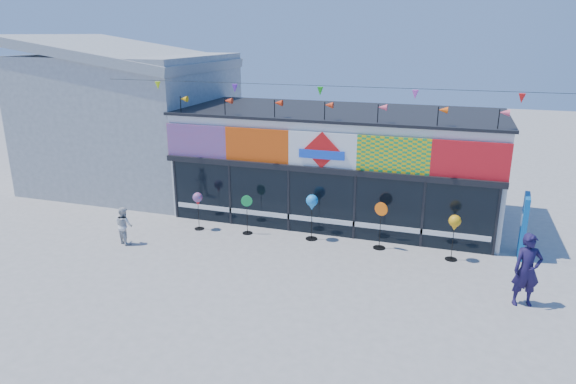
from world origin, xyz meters
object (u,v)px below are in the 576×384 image
at_px(spinner_3, 380,224).
at_px(adult_man, 527,270).
at_px(blue_sign, 524,226).
at_px(spinner_1, 247,214).
at_px(spinner_0, 198,200).
at_px(child, 124,225).
at_px(spinner_2, 312,204).
at_px(spinner_4, 455,224).

bearing_deg(spinner_3, adult_man, -31.34).
distance_m(blue_sign, spinner_1, 9.21).
bearing_deg(spinner_0, child, -132.24).
distance_m(spinner_0, spinner_3, 6.59).
bearing_deg(spinner_0, spinner_2, 4.90).
distance_m(blue_sign, spinner_2, 6.86).
bearing_deg(spinner_0, adult_man, -11.78).
bearing_deg(child, spinner_1, -125.44).
height_order(spinner_3, child, spinner_3).
bearing_deg(adult_man, spinner_0, 152.92).
relative_size(blue_sign, spinner_4, 1.36).
height_order(blue_sign, spinner_3, blue_sign).
height_order(spinner_3, spinner_4, spinner_3).
bearing_deg(spinner_2, spinner_4, -3.09).
distance_m(spinner_2, adult_man, 7.07).
xyz_separation_m(blue_sign, spinner_0, (-11.01, -1.12, 0.09)).
height_order(blue_sign, spinner_1, blue_sign).
xyz_separation_m(spinner_2, spinner_3, (2.38, -0.05, -0.45)).
bearing_deg(spinner_3, blue_sign, 10.38).
relative_size(spinner_0, child, 1.08).
bearing_deg(blue_sign, adult_man, -89.39).
distance_m(blue_sign, spinner_3, 4.51).
bearing_deg(blue_sign, spinner_1, -169.30).
bearing_deg(spinner_2, spinner_0, -175.10).
relative_size(spinner_2, adult_man, 0.82).
bearing_deg(spinner_1, spinner_3, 1.80).
height_order(adult_man, child, adult_man).
bearing_deg(spinner_3, spinner_1, -178.20).
distance_m(spinner_0, spinner_1, 1.90).
bearing_deg(spinner_4, child, -168.99).
bearing_deg(spinner_0, spinner_4, 0.68).
distance_m(spinner_0, child, 2.71).
distance_m(spinner_1, spinner_3, 4.72).
relative_size(spinner_1, adult_man, 0.72).
xyz_separation_m(spinner_4, child, (-10.69, -2.08, -0.56)).
distance_m(spinner_3, child, 8.68).
height_order(blue_sign, spinner_2, blue_sign).
bearing_deg(adult_man, spinner_1, 149.61).
distance_m(spinner_3, spinner_4, 2.36).
bearing_deg(spinner_1, child, -149.73).
distance_m(spinner_0, spinner_4, 8.90).
bearing_deg(adult_man, child, 163.46).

